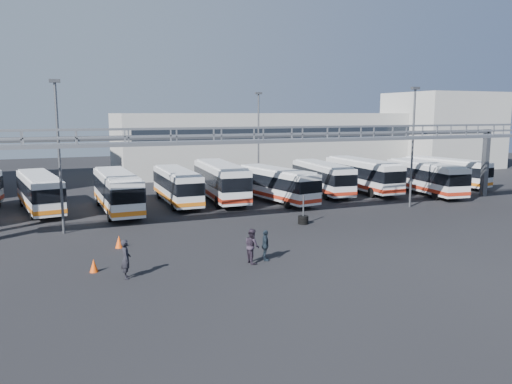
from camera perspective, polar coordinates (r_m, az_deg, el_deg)
name	(u,v)px	position (r m, az deg, el deg)	size (l,w,h in m)	color
ground	(331,239)	(32.82, 8.52, -5.28)	(140.00, 140.00, 0.00)	black
gantry	(292,148)	(37.07, 4.08, 5.06)	(51.40, 5.15, 7.10)	gray
warehouse	(268,142)	(71.30, 1.33, 5.77)	(42.00, 14.00, 8.00)	#9E9E99
building_right	(442,130)	(80.47, 20.50, 6.65)	(14.00, 12.00, 11.00)	#B2B2AD
light_pole_left	(59,149)	(35.39, -21.61, 4.62)	(0.70, 0.35, 10.21)	#4C4F54
light_pole_mid	(413,141)	(44.55, 17.49, 5.62)	(0.70, 0.35, 10.21)	#4C4F54
light_pole_back	(258,135)	(53.39, 0.29, 6.53)	(0.70, 0.35, 10.21)	#4C4F54
bus_1	(39,191)	(44.64, -23.51, 0.12)	(3.95, 10.53, 3.12)	silver
bus_2	(117,190)	(42.25, -15.60, 0.21)	(2.86, 10.91, 3.29)	silver
bus_3	(177,185)	(45.00, -9.03, 0.82)	(2.46, 10.23, 3.10)	silver
bus_4	(220,180)	(46.20, -4.09, 1.38)	(3.43, 11.59, 3.47)	silver
bus_5	(276,183)	(45.44, 2.32, 0.99)	(4.13, 10.42, 3.09)	silver
bus_6	(322,177)	(50.33, 7.56, 1.73)	(3.32, 10.49, 3.13)	silver
bus_7	(362,174)	(52.43, 12.06, 2.04)	(2.81, 11.09, 3.35)	silver
bus_8	(425,176)	(52.58, 18.76, 1.70)	(3.63, 10.82, 3.22)	silver
bus_9	(445,171)	(59.10, 20.77, 2.27)	(4.31, 10.37, 3.07)	silver
pedestrian_a	(126,259)	(25.46, -14.65, -7.42)	(0.71, 0.47, 1.95)	black
pedestrian_b	(252,246)	(27.11, -0.45, -6.17)	(0.92, 0.72, 1.90)	#2A222F
pedestrian_d	(265,245)	(27.56, 1.08, -6.12)	(1.01, 0.42, 1.72)	#1C2732
cone_left	(94,266)	(27.07, -18.05, -8.00)	(0.43, 0.43, 0.68)	#F54E0D
cone_right	(119,242)	(31.33, -15.38, -5.49)	(0.47, 0.47, 0.75)	#F54E0D
tire_stack	(303,219)	(36.73, 5.42, -3.10)	(0.77, 0.77, 2.19)	black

